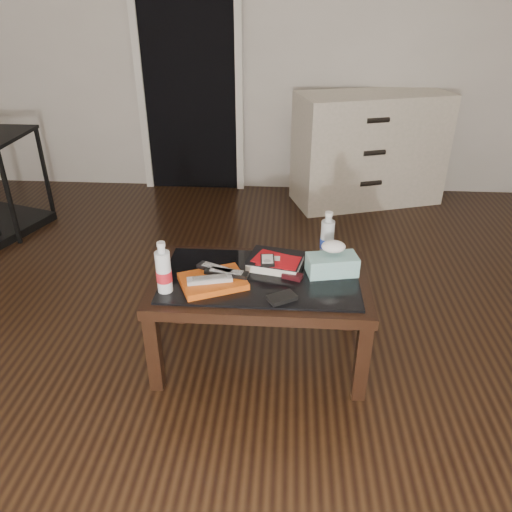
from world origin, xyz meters
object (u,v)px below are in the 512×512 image
(water_bottle_right, at_px, (327,235))
(coffee_table, at_px, (260,288))
(tissue_box, at_px, (332,265))
(dresser, at_px, (369,149))
(water_bottle_left, at_px, (163,267))
(textbook, at_px, (275,262))

(water_bottle_right, bearing_deg, coffee_table, -145.52)
(water_bottle_right, distance_m, tissue_box, 0.18)
(dresser, bearing_deg, tissue_box, -119.94)
(coffee_table, relative_size, water_bottle_left, 4.20)
(coffee_table, xyz_separation_m, water_bottle_right, (0.31, 0.21, 0.18))
(textbook, height_order, tissue_box, tissue_box)
(coffee_table, height_order, dresser, dresser)
(water_bottle_right, relative_size, tissue_box, 1.03)
(coffee_table, relative_size, textbook, 4.00)
(textbook, bearing_deg, coffee_table, -110.13)
(water_bottle_left, bearing_deg, water_bottle_right, 26.77)
(dresser, bearing_deg, water_bottle_left, -135.37)
(coffee_table, xyz_separation_m, water_bottle_left, (-0.41, -0.15, 0.18))
(textbook, relative_size, water_bottle_left, 1.05)
(coffee_table, distance_m, water_bottle_left, 0.47)
(tissue_box, bearing_deg, textbook, 157.62)
(textbook, relative_size, water_bottle_right, 1.05)
(textbook, distance_m, water_bottle_right, 0.29)
(water_bottle_right, bearing_deg, dresser, 76.41)
(textbook, relative_size, tissue_box, 1.09)
(textbook, bearing_deg, water_bottle_right, 36.47)
(coffee_table, distance_m, textbook, 0.15)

